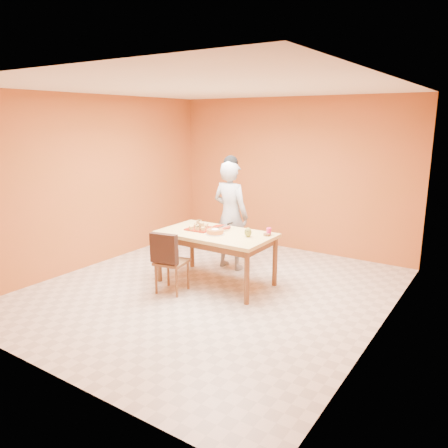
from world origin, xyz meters
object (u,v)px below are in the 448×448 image
Objects in this scene: dining_table at (216,239)px; sponge_cake at (215,231)px; magenta_glass at (269,231)px; person at (231,215)px; egg_ornament at (248,232)px; dining_chair at (171,261)px; red_dinner_plate at (222,227)px; pastry_platter at (200,229)px; checker_tin at (267,235)px.

sponge_cake is at bearing -63.91° from dining_table.
person is at bearing 155.57° from magenta_glass.
egg_ornament reaches higher than dining_table.
dining_chair reaches higher than red_dinner_plate.
red_dinner_plate is 0.64m from egg_ornament.
egg_ornament reaches higher than magenta_glass.
person is (-0.21, 0.70, 0.19)m from dining_table.
red_dinner_plate is at bearing 108.59° from dining_table.
pastry_platter reaches higher than red_dinner_plate.
person is at bearing 107.62° from sponge_cake.
pastry_platter is at bearing -169.48° from egg_ornament.
red_dinner_plate is (0.20, 0.26, -0.00)m from pastry_platter.
checker_tin is at bearing 29.91° from dining_chair.
magenta_glass reaches higher than pastry_platter.
egg_ornament is (0.83, 0.65, 0.38)m from dining_chair.
dining_chair is 1.40m from magenta_glass.
magenta_glass is (1.01, 0.90, 0.36)m from dining_chair.
magenta_glass is at bearing 90.00° from checker_tin.
dining_chair reaches higher than checker_tin.
pastry_platter is 1.28× the size of red_dinner_plate.
person is 7.17× the size of sponge_cake.
red_dinner_plate is at bearing 109.25° from person.
pastry_platter is at bearing 76.33° from dining_chair.
person reaches higher than checker_tin.
pastry_platter is 0.33m from red_dinner_plate.
dining_table is at bearing 116.09° from sponge_cake.
dining_table is 0.76m from magenta_glass.
sponge_cake reaches higher than red_dinner_plate.
dining_chair is at bearing -138.20° from magenta_glass.
dining_table is at bearing -156.39° from magenta_glass.
dining_table is at bearing 51.35° from dining_chair.
sponge_cake reaches higher than checker_tin.
dining_table is at bearing -160.44° from checker_tin.
checker_tin is at bearing 27.02° from sponge_cake.
magenta_glass is at bearing 30.85° from sponge_cake.
pastry_platter reaches higher than dining_table.
checker_tin is at bearing 156.78° from person.
egg_ornament is at bearing -132.75° from checker_tin.
checker_tin is (0.89, -0.46, -0.08)m from person.
person reaches higher than magenta_glass.
sponge_cake reaches higher than pastry_platter.
checker_tin is (0.00, -0.06, -0.03)m from magenta_glass.
person reaches higher than egg_ornament.
sponge_cake is (0.33, -0.10, 0.03)m from pastry_platter.
egg_ornament reaches higher than sponge_cake.
person is 4.95× the size of pastry_platter.
pastry_platter is at bearing -126.76° from red_dinner_plate.
egg_ornament is 0.28m from checker_tin.
dining_chair is 3.64× the size of sponge_cake.
red_dinner_plate is (0.11, -0.42, -0.08)m from person.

